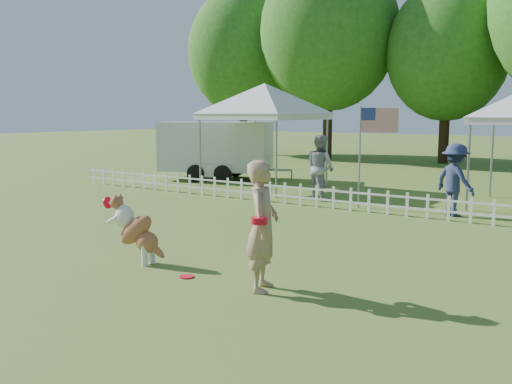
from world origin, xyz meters
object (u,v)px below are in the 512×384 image
(handler, at_px, (263,226))
(frisbee_on_turf, at_px, (186,277))
(canopy_tent_left, at_px, (265,138))
(cargo_trailer, at_px, (216,150))
(spectator_b, at_px, (455,180))
(flag_pole, at_px, (360,157))
(spectator_a, at_px, (320,167))
(dog, at_px, (137,230))

(handler, bearing_deg, frisbee_on_turf, 73.53)
(canopy_tent_left, distance_m, cargo_trailer, 3.24)
(handler, height_order, cargo_trailer, cargo_trailer)
(spectator_b, bearing_deg, cargo_trailer, 14.13)
(flag_pole, bearing_deg, cargo_trailer, 144.11)
(spectator_a, distance_m, spectator_b, 4.01)
(flag_pole, bearing_deg, frisbee_on_turf, -98.93)
(dog, bearing_deg, spectator_a, 89.68)
(handler, bearing_deg, dog, 66.33)
(dog, height_order, frisbee_on_turf, dog)
(dog, height_order, flag_pole, flag_pole)
(frisbee_on_turf, height_order, canopy_tent_left, canopy_tent_left)
(frisbee_on_turf, distance_m, spectator_b, 8.02)
(canopy_tent_left, bearing_deg, handler, -54.48)
(frisbee_on_turf, bearing_deg, flag_pole, 94.17)
(cargo_trailer, distance_m, flag_pole, 7.86)
(canopy_tent_left, xyz_separation_m, spectator_b, (6.71, -1.65, -0.81))
(dog, height_order, spectator_b, spectator_b)
(cargo_trailer, xyz_separation_m, flag_pole, (7.25, -3.04, 0.24))
(flag_pole, distance_m, spectator_a, 1.76)
(spectator_b, bearing_deg, canopy_tent_left, 16.49)
(cargo_trailer, bearing_deg, dog, -81.42)
(dog, relative_size, flag_pole, 0.42)
(handler, relative_size, flag_pole, 0.69)
(frisbee_on_turf, xyz_separation_m, spectator_b, (1.88, 7.74, 0.88))
(cargo_trailer, xyz_separation_m, spectator_b, (9.67, -2.80, -0.22))
(flag_pole, relative_size, spectator_a, 1.42)
(frisbee_on_turf, xyz_separation_m, spectator_a, (-2.10, 8.22, 0.94))
(canopy_tent_left, relative_size, spectator_a, 1.79)
(frisbee_on_turf, distance_m, canopy_tent_left, 10.69)
(spectator_a, bearing_deg, canopy_tent_left, -1.77)
(handler, distance_m, frisbee_on_turf, 1.61)
(spectator_b, bearing_deg, dog, 97.75)
(dog, distance_m, flag_pole, 7.40)
(flag_pole, bearing_deg, spectator_a, 141.88)
(cargo_trailer, height_order, spectator_b, cargo_trailer)
(handler, relative_size, cargo_trailer, 0.37)
(dog, relative_size, canopy_tent_left, 0.33)
(handler, height_order, spectator_b, handler)
(spectator_a, relative_size, spectator_b, 1.07)
(handler, xyz_separation_m, canopy_tent_left, (-6.14, 9.24, 0.77))
(spectator_a, bearing_deg, frisbee_on_turf, 125.69)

